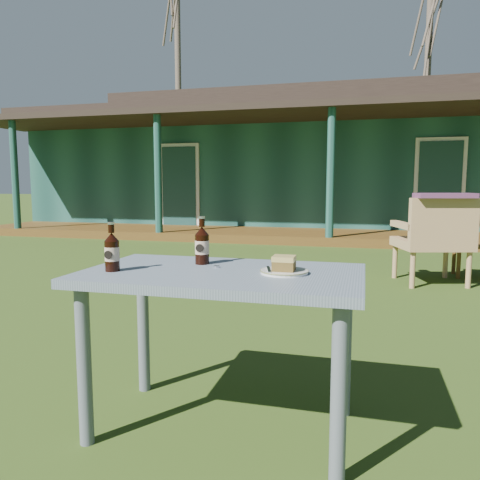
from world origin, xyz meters
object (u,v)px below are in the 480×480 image
(cafe_table, at_px, (222,294))
(cola_bottle_far, at_px, (112,252))
(armchair_left, at_px, (435,236))
(side_table, at_px, (480,249))
(cake_slice, at_px, (284,263))
(cola_bottle_near, at_px, (202,245))
(plate, at_px, (284,271))

(cafe_table, distance_m, cola_bottle_far, 0.51)
(armchair_left, relative_size, side_table, 1.58)
(cola_bottle_far, bearing_deg, cake_slice, 10.10)
(armchair_left, distance_m, side_table, 0.84)
(cake_slice, bearing_deg, cola_bottle_far, -169.90)
(cake_slice, distance_m, cola_bottle_far, 0.74)
(cafe_table, relative_size, cola_bottle_near, 5.34)
(cola_bottle_near, bearing_deg, cola_bottle_far, -139.23)
(cola_bottle_near, distance_m, side_table, 4.44)
(cake_slice, relative_size, armchair_left, 0.10)
(cafe_table, height_order, armchair_left, armchair_left)
(cafe_table, bearing_deg, plate, 2.58)
(cola_bottle_far, bearing_deg, cola_bottle_near, 40.77)
(cake_slice, relative_size, cola_bottle_far, 0.43)
(cola_bottle_far, xyz_separation_m, armchair_left, (1.79, 3.61, -0.27))
(plate, bearing_deg, cola_bottle_near, 162.19)
(cola_bottle_near, xyz_separation_m, cola_bottle_far, (-0.31, -0.27, -0.00))
(plate, height_order, cola_bottle_far, cola_bottle_far)
(plate, xyz_separation_m, side_table, (1.64, 4.05, -0.39))
(cafe_table, height_order, side_table, cafe_table)
(cafe_table, distance_m, side_table, 4.49)
(cola_bottle_near, xyz_separation_m, side_table, (2.06, 3.91, -0.47))
(cola_bottle_far, distance_m, armchair_left, 4.04)
(cola_bottle_near, bearing_deg, cafe_table, -45.33)
(cola_bottle_near, bearing_deg, plate, -17.81)
(cake_slice, distance_m, armchair_left, 3.65)
(cafe_table, xyz_separation_m, side_table, (1.91, 4.06, -0.28))
(armchair_left, bearing_deg, cola_bottle_near, -113.85)
(cola_bottle_near, distance_m, cola_bottle_far, 0.42)
(cafe_table, xyz_separation_m, plate, (0.27, 0.01, 0.11))
(plate, xyz_separation_m, cola_bottle_near, (-0.41, 0.13, 0.08))
(cafe_table, relative_size, plate, 5.88)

